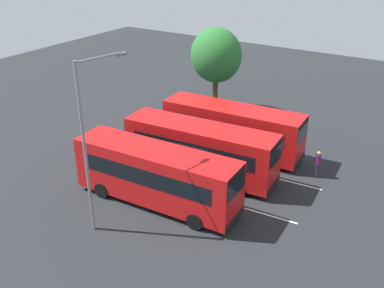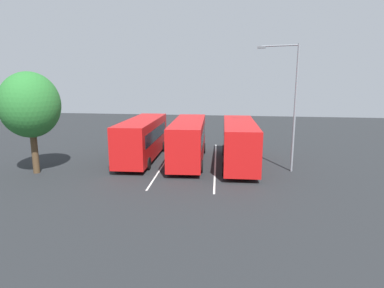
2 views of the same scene
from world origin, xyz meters
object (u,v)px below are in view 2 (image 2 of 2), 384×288
object	(u,v)px
bus_center_left	(189,139)
street_lamp	(292,100)
bus_center_right	(143,138)
depot_tree	(30,105)
pedestrian	(163,135)
bus_far_left	(239,142)

from	to	relation	value
bus_center_left	street_lamp	world-z (taller)	street_lamp
bus_center_right	depot_tree	world-z (taller)	depot_tree
depot_tree	bus_center_left	bearing A→B (deg)	-64.91
pedestrian	bus_far_left	bearing A→B (deg)	36.69
bus_far_left	bus_center_right	bearing A→B (deg)	83.22
bus_center_left	pedestrian	size ratio (longest dim) A/B	5.46
depot_tree	pedestrian	bearing A→B (deg)	-30.61
bus_far_left	street_lamp	distance (m)	4.94
depot_tree	street_lamp	bearing A→B (deg)	-80.00
bus_far_left	street_lamp	world-z (taller)	street_lamp
bus_center_right	pedestrian	xyz separation A→B (m)	(6.06, -0.23, -0.75)
bus_far_left	depot_tree	size ratio (longest dim) A/B	1.38
pedestrian	street_lamp	world-z (taller)	street_lamp
bus_far_left	bus_center_right	distance (m)	7.86
bus_center_left	bus_center_right	xyz separation A→B (m)	(0.19, 3.84, 0.00)
bus_far_left	pedestrian	size ratio (longest dim) A/B	5.44
pedestrian	bus_center_left	bearing A→B (deg)	17.69
bus_far_left	bus_center_left	distance (m)	4.02
bus_center_left	bus_center_right	bearing A→B (deg)	82.77
pedestrian	depot_tree	distance (m)	13.30
bus_center_left	bus_center_right	world-z (taller)	same
bus_center_right	street_lamp	bearing A→B (deg)	-102.57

